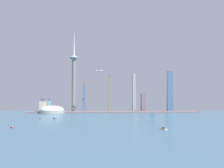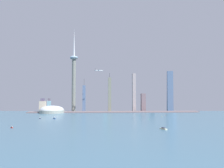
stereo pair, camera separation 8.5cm
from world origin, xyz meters
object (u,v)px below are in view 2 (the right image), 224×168
object	(u,v)px
skyscraper_0	(152,105)
skyscraper_4	(134,92)
airplane	(99,70)
channel_buoy_1	(149,119)
channel_buoy_2	(165,115)
skyscraper_6	(170,91)
boat_1	(40,118)
skyscraper_3	(143,102)
channel_buoy_0	(162,116)
skyscraper_7	(84,99)
skyscraper_11	(43,106)
skyscraper_1	(110,95)
skyscraper_5	(141,99)
skyscraper_9	(173,94)
stadium_dome	(52,110)
skyscraper_10	(105,98)
boat_0	(163,129)
skyscraper_2	(49,105)
skyscraper_8	(75,92)
boat_2	(12,127)
observation_tower	(74,75)
boat_3	(54,118)

from	to	relation	value
skyscraper_0	skyscraper_4	size ratio (longest dim) A/B	0.29
airplane	channel_buoy_1	bearing A→B (deg)	-73.17
skyscraper_4	channel_buoy_2	xyz separation A→B (m)	(84.68, -184.11, -82.26)
skyscraper_6	boat_1	xyz separation A→B (m)	(-498.05, -294.18, -88.13)
skyscraper_3	boat_1	size ratio (longest dim) A/B	6.82
skyscraper_6	channel_buoy_0	size ratio (longest dim) A/B	94.21
boat_1	airplane	bearing A→B (deg)	139.13
skyscraper_7	channel_buoy_2	distance (m)	350.34
skyscraper_11	channel_buoy_0	bearing A→B (deg)	-21.80
skyscraper_3	channel_buoy_2	distance (m)	193.19
skyscraper_1	skyscraper_5	bearing A→B (deg)	22.47
skyscraper_1	channel_buoy_2	size ratio (longest dim) A/B	72.36
skyscraper_9	channel_buoy_2	world-z (taller)	skyscraper_9
stadium_dome	skyscraper_10	world-z (taller)	skyscraper_10
skyscraper_11	boat_0	xyz separation A→B (m)	(372.04, -449.47, -24.29)
skyscraper_2	skyscraper_8	size ratio (longest dim) A/B	0.31
skyscraper_0	skyscraper_2	bearing A→B (deg)	-176.44
skyscraper_1	skyscraper_5	xyz separation A→B (m)	(149.91, 62.01, -18.32)
skyscraper_0	skyscraper_3	size ratio (longest dim) A/B	0.62
skyscraper_6	skyscraper_11	bearing A→B (deg)	-173.15
channel_buoy_1	skyscraper_0	bearing A→B (deg)	75.80
skyscraper_11	skyscraper_3	bearing A→B (deg)	6.20
skyscraper_5	boat_2	world-z (taller)	skyscraper_5
skyscraper_6	channel_buoy_0	world-z (taller)	skyscraper_6
skyscraper_5	boat_0	xyz separation A→B (m)	(-53.97, -542.02, -53.74)
skyscraper_2	skyscraper_1	bearing A→B (deg)	-11.76
skyscraper_5	channel_buoy_2	size ratio (longest dim) A/B	49.19
observation_tower	skyscraper_3	bearing A→B (deg)	1.08
airplane	skyscraper_3	bearing A→B (deg)	8.05
skyscraper_0	boat_2	xyz separation A→B (m)	(-439.19, -528.78, -22.72)
skyscraper_7	skyscraper_6	bearing A→B (deg)	5.30
observation_tower	skyscraper_9	xyz separation A→B (m)	(455.53, 65.74, -83.29)
skyscraper_8	stadium_dome	bearing A→B (deg)	-121.84
skyscraper_10	channel_buoy_0	size ratio (longest dim) A/B	62.25
stadium_dome	skyscraper_4	world-z (taller)	skyscraper_4
channel_buoy_2	skyscraper_9	bearing A→B (deg)	66.13
channel_buoy_1	skyscraper_2	bearing A→B (deg)	136.33
airplane	stadium_dome	bearing A→B (deg)	152.61
skyscraper_0	skyscraper_10	xyz separation A→B (m)	(-218.95, -5.46, 35.07)
skyscraper_8	boat_0	bearing A→B (deg)	-65.76
observation_tower	boat_3	size ratio (longest dim) A/B	41.53
boat_0	airplane	bearing A→B (deg)	169.88
skyscraper_11	boat_2	xyz separation A→B (m)	(39.34, -412.64, -24.18)
skyscraper_1	channel_buoy_1	world-z (taller)	skyscraper_1
observation_tower	channel_buoy_1	bearing A→B (deg)	-50.17
channel_buoy_0	skyscraper_2	bearing A→B (deg)	148.90
skyscraper_5	boat_0	size ratio (longest dim) A/B	6.29
skyscraper_0	skyscraper_6	world-z (taller)	skyscraper_6
skyscraper_7	channel_buoy_1	distance (m)	373.70
stadium_dome	skyscraper_2	distance (m)	103.23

